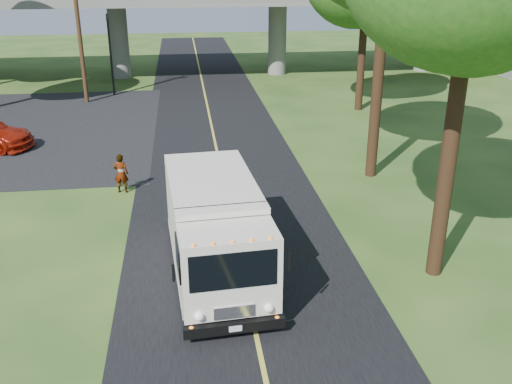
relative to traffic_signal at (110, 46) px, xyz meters
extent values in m
plane|color=#29491A|center=(6.00, -26.00, -3.20)|extent=(120.00, 120.00, 0.00)
cube|color=black|center=(6.00, -16.00, -3.19)|extent=(7.00, 90.00, 0.02)
cube|color=black|center=(-5.00, -8.00, -3.19)|extent=(16.00, 18.00, 0.01)
cube|color=gold|center=(6.00, -16.00, -3.17)|extent=(0.12, 90.00, 0.01)
cube|color=slate|center=(31.00, 6.00, -0.20)|extent=(4.00, 10.00, 6.00)
cylinder|color=slate|center=(0.00, 6.00, -0.50)|extent=(1.40, 1.40, 5.40)
cylinder|color=slate|center=(12.00, 6.00, -0.50)|extent=(1.40, 1.40, 5.40)
cylinder|color=slate|center=(24.00, 6.00, -0.50)|extent=(1.40, 1.40, 5.40)
cylinder|color=black|center=(0.00, 0.00, -0.60)|extent=(0.14, 0.14, 5.20)
imported|color=black|center=(0.00, 0.00, 1.40)|extent=(0.18, 0.22, 1.10)
cylinder|color=#472D19|center=(-1.50, -2.00, 1.30)|extent=(0.26, 0.26, 9.00)
cylinder|color=#382314|center=(11.50, -25.00, 0.30)|extent=(0.44, 0.44, 7.00)
cylinder|color=#382314|center=(12.20, -17.00, 0.65)|extent=(0.44, 0.44, 7.70)
cylinder|color=#382314|center=(15.00, -6.00, 0.13)|extent=(0.44, 0.44, 6.65)
cube|color=silver|center=(5.19, -23.46, -1.56)|extent=(2.66, 4.46, 2.20)
cube|color=silver|center=(5.41, -26.48, -1.66)|extent=(2.47, 1.93, 2.00)
cube|color=black|center=(5.47, -27.34, -1.34)|extent=(2.05, 0.23, 0.93)
cube|color=black|center=(5.48, -27.43, -2.83)|extent=(2.45, 0.36, 0.27)
cube|color=silver|center=(5.21, -23.85, -2.91)|extent=(2.76, 5.82, 0.18)
cylinder|color=black|center=(4.40, -26.36, -2.76)|extent=(0.34, 0.90, 0.88)
cylinder|color=black|center=(6.39, -26.21, -2.76)|extent=(0.34, 0.90, 0.88)
cylinder|color=black|center=(4.10, -22.27, -2.76)|extent=(0.34, 0.90, 0.88)
cylinder|color=black|center=(6.08, -22.12, -2.76)|extent=(0.34, 0.90, 0.88)
imported|color=gray|center=(2.02, -17.57, -2.42)|extent=(0.62, 0.47, 1.56)
camera|label=1|loc=(4.52, -38.65, 5.24)|focal=40.00mm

